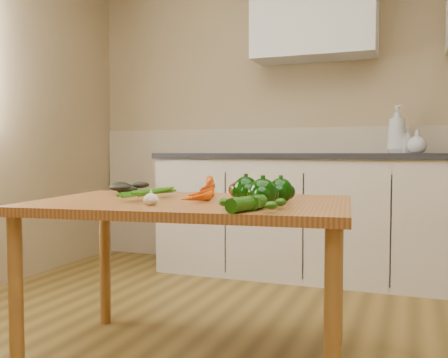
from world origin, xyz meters
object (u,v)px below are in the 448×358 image
at_px(table, 192,219).
at_px(pepper_c, 263,193).
at_px(tomato_c, 280,193).
at_px(pepper_a, 246,189).
at_px(zucchini_a, 257,201).
at_px(tomato_b, 260,191).
at_px(soap_bottle_c, 417,141).
at_px(zucchini_b, 247,204).
at_px(leafy_greens, 130,185).
at_px(soap_bottle_a, 397,129).
at_px(garlic_bulb, 151,199).
at_px(tomato_a, 237,190).
at_px(carrot_bunch, 187,192).
at_px(soap_bottle_b, 407,141).
at_px(pepper_b, 281,191).

height_order(table, pepper_c, pepper_c).
height_order(table, tomato_c, tomato_c).
xyz_separation_m(pepper_a, zucchini_a, (0.12, -0.22, -0.03)).
distance_m(pepper_c, tomato_b, 0.31).
relative_size(soap_bottle_c, zucchini_b, 0.82).
xyz_separation_m(tomato_b, zucchini_a, (0.10, -0.37, -0.01)).
height_order(leafy_greens, pepper_c, pepper_c).
xyz_separation_m(soap_bottle_a, soap_bottle_c, (0.14, -0.08, -0.09)).
bearing_deg(tomato_b, leafy_greens, 179.36).
xyz_separation_m(table, soap_bottle_a, (0.76, 1.84, 0.45)).
distance_m(soap_bottle_a, pepper_a, 1.91).
relative_size(soap_bottle_c, garlic_bulb, 2.90).
bearing_deg(leafy_greens, tomato_c, -1.40).
bearing_deg(pepper_c, leafy_greens, 158.38).
distance_m(tomato_a, tomato_c, 0.20).
relative_size(carrot_bunch, pepper_c, 2.34).
bearing_deg(pepper_c, tomato_b, 108.59).
height_order(soap_bottle_c, zucchini_b, soap_bottle_c).
relative_size(soap_bottle_b, garlic_bulb, 3.09).
distance_m(leafy_greens, tomato_a, 0.56).
height_order(table, pepper_a, pepper_a).
bearing_deg(soap_bottle_c, soap_bottle_b, -42.41).
xyz_separation_m(pepper_a, zucchini_b, (0.11, -0.31, -0.03)).
xyz_separation_m(soap_bottle_b, zucchini_b, (-0.49, -2.11, -0.26)).
xyz_separation_m(pepper_c, tomato_b, (-0.10, 0.30, -0.02)).
height_order(table, zucchini_a, zucchini_a).
relative_size(pepper_c, tomato_b, 1.32).
relative_size(leafy_greens, pepper_a, 1.81).
relative_size(carrot_bunch, garlic_bulb, 4.40).
bearing_deg(tomato_c, soap_bottle_b, 73.52).
distance_m(soap_bottle_c, leafy_greens, 2.06).
xyz_separation_m(soap_bottle_a, carrot_bunch, (-0.79, -1.81, -0.34)).
height_order(garlic_bulb, tomato_c, tomato_c).
height_order(soap_bottle_c, pepper_a, soap_bottle_c).
xyz_separation_m(soap_bottle_a, pepper_b, (-0.38, -1.80, -0.32)).
distance_m(table, garlic_bulb, 0.27).
xyz_separation_m(soap_bottle_b, zucchini_a, (-0.48, -2.02, -0.26)).
xyz_separation_m(soap_bottle_a, tomato_a, (-0.62, -1.66, -0.33)).
distance_m(garlic_bulb, pepper_c, 0.43).
relative_size(garlic_bulb, tomato_a, 0.70).
height_order(soap_bottle_b, tomato_c, soap_bottle_b).
height_order(pepper_a, pepper_c, same).
bearing_deg(pepper_b, tomato_c, 105.74).
distance_m(table, tomato_a, 0.25).
bearing_deg(leafy_greens, pepper_c, -21.62).
distance_m(tomato_a, zucchini_a, 0.42).
height_order(table, tomato_b, tomato_b).
distance_m(pepper_a, tomato_a, 0.18).
bearing_deg(pepper_b, carrot_bunch, -178.42).
bearing_deg(tomato_b, pepper_a, -95.52).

